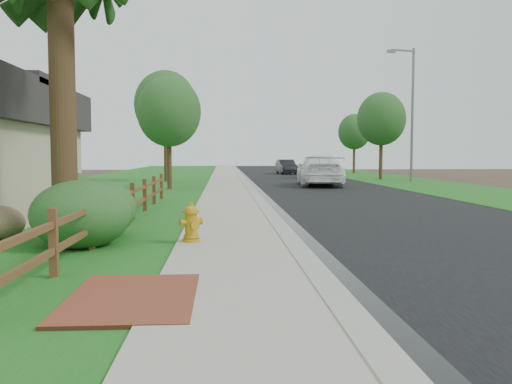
{
  "coord_description": "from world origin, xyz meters",
  "views": [
    {
      "loc": [
        -1.04,
        -7.86,
        1.91
      ],
      "look_at": [
        -0.28,
        4.6,
        1.04
      ],
      "focal_mm": 38.0,
      "sensor_mm": 36.0,
      "label": 1
    }
  ],
  "objects": [
    {
      "name": "sidewalk",
      "position": [
        -0.9,
        35.0,
        0.05
      ],
      "size": [
        2.2,
        90.0,
        0.1
      ],
      "primitive_type": "cube",
      "color": "#A4A18E",
      "rests_on": "ground"
    },
    {
      "name": "shrub_d",
      "position": [
        -5.82,
        8.97,
        0.69
      ],
      "size": [
        2.08,
        2.08,
        1.38
      ],
      "primitive_type": "ellipsoid",
      "rotation": [
        0.0,
        0.0,
        -0.03
      ],
      "color": "#1A4A23",
      "rests_on": "ground"
    },
    {
      "name": "tree_near_left",
      "position": [
        -3.9,
        21.44,
        4.17
      ],
      "size": [
        3.42,
        3.42,
        6.06
      ],
      "color": "#3E2A19",
      "rests_on": "ground"
    },
    {
      "name": "ranch_fence",
      "position": [
        -3.6,
        6.4,
        0.62
      ],
      "size": [
        0.12,
        16.92,
        1.1
      ],
      "color": "#492F18",
      "rests_on": "ground"
    },
    {
      "name": "fire_hydrant",
      "position": [
        -1.7,
        3.32,
        0.48
      ],
      "size": [
        0.53,
        0.44,
        0.82
      ],
      "color": "gold",
      "rests_on": "sidewalk"
    },
    {
      "name": "verge_far",
      "position": [
        11.5,
        35.0,
        0.02
      ],
      "size": [
        6.0,
        90.0,
        0.04
      ],
      "primitive_type": "cube",
      "color": "#1B5317",
      "rests_on": "ground"
    },
    {
      "name": "tree_far_right",
      "position": [
        11.98,
        45.29,
        4.12
      ],
      "size": [
        3.19,
        3.19,
        5.89
      ],
      "color": "#3E2A19",
      "rests_on": "ground"
    },
    {
      "name": "wet_gutter",
      "position": [
        0.75,
        35.0,
        0.02
      ],
      "size": [
        0.5,
        90.0,
        0.0
      ],
      "primitive_type": "cube",
      "color": "black",
      "rests_on": "road"
    },
    {
      "name": "tree_mid_right",
      "position": [
        10.67,
        31.69,
        4.5
      ],
      "size": [
        3.58,
        3.58,
        6.49
      ],
      "color": "#3E2A19",
      "rests_on": "ground"
    },
    {
      "name": "grass_strip",
      "position": [
        -2.8,
        35.0,
        0.03
      ],
      "size": [
        1.6,
        90.0,
        0.06
      ],
      "primitive_type": "cube",
      "color": "#1B5317",
      "rests_on": "ground"
    },
    {
      "name": "brick_patch",
      "position": [
        -2.2,
        -1.0,
        0.06
      ],
      "size": [
        1.6,
        2.4,
        0.11
      ],
      "primitive_type": "cube",
      "color": "brown",
      "rests_on": "ground"
    },
    {
      "name": "tree_mid_left",
      "position": [
        -4.92,
        29.6,
        5.25
      ],
      "size": [
        4.25,
        4.25,
        7.6
      ],
      "color": "#3E2A19",
      "rests_on": "ground"
    },
    {
      "name": "shrub_a",
      "position": [
        -3.9,
        4.38,
        0.68
      ],
      "size": [
        2.3,
        2.3,
        1.36
      ],
      "primitive_type": "ellipsoid",
      "rotation": [
        0.0,
        0.0,
        0.33
      ],
      "color": "#1A4A23",
      "rests_on": "ground"
    },
    {
      "name": "dark_car_far",
      "position": [
        5.02,
        43.73,
        0.71
      ],
      "size": [
        1.78,
        4.29,
        1.38
      ],
      "primitive_type": "imported",
      "rotation": [
        0.0,
        0.0,
        0.08
      ],
      "color": "black",
      "rests_on": "road"
    },
    {
      "name": "dark_car_mid",
      "position": [
        6.47,
        36.14,
        0.74
      ],
      "size": [
        2.41,
        4.45,
        1.44
      ],
      "primitive_type": "imported",
      "rotation": [
        0.0,
        0.0,
        2.97
      ],
      "color": "black",
      "rests_on": "road"
    },
    {
      "name": "curb",
      "position": [
        0.4,
        35.0,
        0.06
      ],
      "size": [
        0.4,
        90.0,
        0.12
      ],
      "primitive_type": "cube",
      "color": "gray",
      "rests_on": "ground"
    },
    {
      "name": "road",
      "position": [
        4.6,
        35.0,
        0.01
      ],
      "size": [
        8.0,
        90.0,
        0.02
      ],
      "primitive_type": "cube",
      "color": "black",
      "rests_on": "ground"
    },
    {
      "name": "white_suv",
      "position": [
        4.77,
        24.33,
        0.92
      ],
      "size": [
        3.08,
        6.43,
        1.81
      ],
      "primitive_type": "imported",
      "rotation": [
        0.0,
        0.0,
        3.05
      ],
      "color": "white",
      "rests_on": "road"
    },
    {
      "name": "streetlight",
      "position": [
        11.83,
        28.87,
        5.17
      ],
      "size": [
        2.09,
        0.66,
        9.13
      ],
      "color": "slate",
      "rests_on": "ground"
    },
    {
      "name": "lawn_near",
      "position": [
        -8.0,
        35.0,
        0.02
      ],
      "size": [
        9.0,
        90.0,
        0.04
      ],
      "primitive_type": "cube",
      "color": "#1B5317",
      "rests_on": "ground"
    },
    {
      "name": "shrub_b",
      "position": [
        -3.9,
        3.17,
        0.7
      ],
      "size": [
        2.49,
        2.49,
        1.39
      ],
      "primitive_type": "ellipsoid",
      "rotation": [
        0.0,
        0.0,
        -0.3
      ],
      "color": "#1A4A23",
      "rests_on": "ground"
    },
    {
      "name": "ground",
      "position": [
        0.0,
        0.0,
        0.0
      ],
      "size": [
        120.0,
        120.0,
        0.0
      ],
      "primitive_type": "plane",
      "color": "#382A1E"
    }
  ]
}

